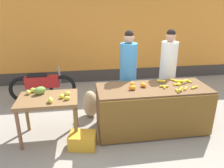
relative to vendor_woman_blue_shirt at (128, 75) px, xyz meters
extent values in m
plane|color=gray|center=(-0.01, -0.65, -0.91)|extent=(24.00, 24.00, 0.00)
cube|color=orange|center=(-0.01, 2.34, 0.60)|extent=(8.78, 0.20, 3.02)
cube|color=#3F3833|center=(-0.01, 2.23, -0.73)|extent=(8.78, 0.04, 0.36)
cube|color=brown|center=(0.33, -0.65, -0.48)|extent=(2.04, 0.79, 0.86)
cube|color=brown|center=(0.33, -1.06, -0.48)|extent=(2.04, 0.03, 0.80)
cube|color=brown|center=(-1.55, -0.65, -0.16)|extent=(1.01, 0.69, 0.06)
cylinder|color=brown|center=(-2.00, -0.94, -0.55)|extent=(0.06, 0.06, 0.72)
cylinder|color=brown|center=(-1.09, -0.94, -0.55)|extent=(0.06, 0.06, 0.72)
cylinder|color=brown|center=(-2.00, -0.35, -0.55)|extent=(0.06, 0.06, 0.72)
cylinder|color=brown|center=(-1.09, -0.35, -0.55)|extent=(0.06, 0.06, 0.72)
cylinder|color=gold|center=(0.84, -0.38, -0.03)|extent=(0.13, 0.15, 0.04)
cylinder|color=gold|center=(0.67, -0.91, -0.03)|extent=(0.04, 0.14, 0.04)
cylinder|color=gold|center=(0.52, -0.67, -0.03)|extent=(0.16, 0.06, 0.04)
cylinder|color=gold|center=(0.98, -0.47, -0.03)|extent=(0.15, 0.12, 0.04)
cylinder|color=yellow|center=(0.80, -0.61, -0.03)|extent=(0.15, 0.05, 0.04)
cylinder|color=gold|center=(0.84, -0.59, -0.03)|extent=(0.10, 0.15, 0.04)
cylinder|color=gold|center=(0.86, -0.83, -0.03)|extent=(0.11, 0.14, 0.04)
cylinder|color=yellow|center=(0.51, -0.70, -0.03)|extent=(0.06, 0.13, 0.04)
cylinder|color=gold|center=(1.03, -0.81, -0.03)|extent=(0.16, 0.10, 0.04)
cylinder|color=yellow|center=(1.09, -0.49, -0.03)|extent=(0.08, 0.14, 0.04)
cylinder|color=yellow|center=(0.87, -0.52, 0.00)|extent=(0.16, 0.08, 0.04)
cylinder|color=yellow|center=(0.54, -0.45, 0.00)|extent=(0.15, 0.10, 0.04)
cylinder|color=gold|center=(0.72, -0.91, 0.00)|extent=(0.13, 0.13, 0.04)
cylinder|color=yellow|center=(0.99, -0.54, 0.00)|extent=(0.14, 0.11, 0.04)
sphere|color=orange|center=(0.15, -0.58, -0.01)|extent=(0.08, 0.08, 0.08)
sphere|color=orange|center=(0.14, -0.60, -0.01)|extent=(0.08, 0.08, 0.08)
sphere|color=orange|center=(-0.04, -0.54, -0.01)|extent=(0.08, 0.08, 0.08)
sphere|color=orange|center=(0.16, -0.63, -0.01)|extent=(0.08, 0.08, 0.08)
sphere|color=orange|center=(-0.10, -0.71, -0.01)|extent=(0.08, 0.08, 0.08)
sphere|color=orange|center=(-0.06, -0.71, -0.01)|extent=(0.09, 0.09, 0.09)
ellipsoid|color=#DDC747|center=(-1.69, -0.38, -0.09)|extent=(0.14, 0.13, 0.07)
ellipsoid|color=yellow|center=(-1.30, -0.71, -0.09)|extent=(0.10, 0.11, 0.08)
ellipsoid|color=yellow|center=(-1.21, -0.79, -0.09)|extent=(0.13, 0.10, 0.07)
ellipsoid|color=#DDD648|center=(-1.48, -0.83, -0.09)|extent=(0.10, 0.11, 0.09)
ellipsoid|color=#E0D948|center=(-1.90, -0.45, -0.09)|extent=(0.10, 0.12, 0.08)
ellipsoid|color=yellow|center=(-1.47, -0.86, -0.09)|extent=(0.11, 0.12, 0.09)
ellipsoid|color=#E0C746|center=(-1.83, -0.36, -0.09)|extent=(0.12, 0.11, 0.09)
ellipsoid|color=#D1D04A|center=(-1.21, -0.60, -0.09)|extent=(0.14, 0.12, 0.08)
ellipsoid|color=olive|center=(-1.70, -0.47, -0.06)|extent=(0.26, 0.24, 0.14)
cylinder|color=#33333D|center=(0.00, 0.00, -0.56)|extent=(0.29, 0.29, 0.70)
cylinder|color=#3F8CCC|center=(0.00, 0.00, 0.22)|extent=(0.34, 0.34, 0.86)
sphere|color=tan|center=(0.00, 0.00, 0.74)|extent=(0.21, 0.21, 0.21)
sphere|color=black|center=(0.00, 0.00, 0.81)|extent=(0.18, 0.18, 0.18)
cylinder|color=#33333D|center=(0.86, 0.01, -0.56)|extent=(0.29, 0.29, 0.70)
cylinder|color=white|center=(0.86, 0.01, 0.22)|extent=(0.34, 0.34, 0.86)
sphere|color=tan|center=(0.86, 0.01, 0.75)|extent=(0.21, 0.21, 0.21)
sphere|color=black|center=(0.86, 0.01, 0.81)|extent=(0.18, 0.18, 0.18)
torus|color=black|center=(-1.43, 0.98, -0.59)|extent=(0.65, 0.09, 0.65)
torus|color=black|center=(-2.38, 0.98, -0.59)|extent=(0.65, 0.09, 0.65)
cube|color=#A51919|center=(-1.90, 0.98, -0.41)|extent=(0.80, 0.18, 0.28)
cube|color=black|center=(-2.00, 0.98, -0.25)|extent=(0.44, 0.16, 0.08)
cylinder|color=gray|center=(-1.48, 0.98, -0.24)|extent=(0.04, 0.04, 0.40)
cube|color=gold|center=(-0.99, -1.03, -0.78)|extent=(0.50, 0.41, 0.26)
ellipsoid|color=tan|center=(-0.79, 0.02, -0.62)|extent=(0.45, 0.46, 0.58)
camera|label=1|loc=(-0.96, -4.15, 1.40)|focal=34.78mm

